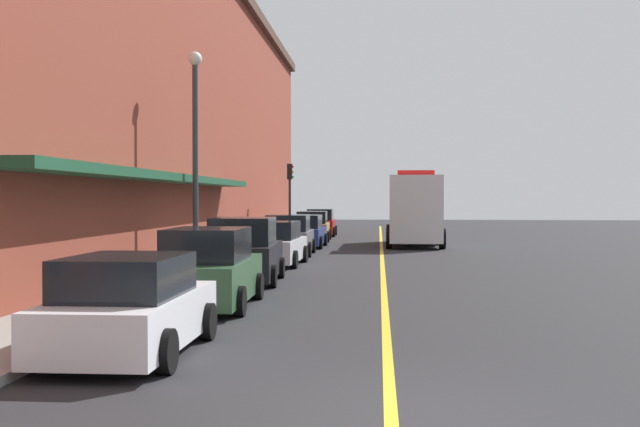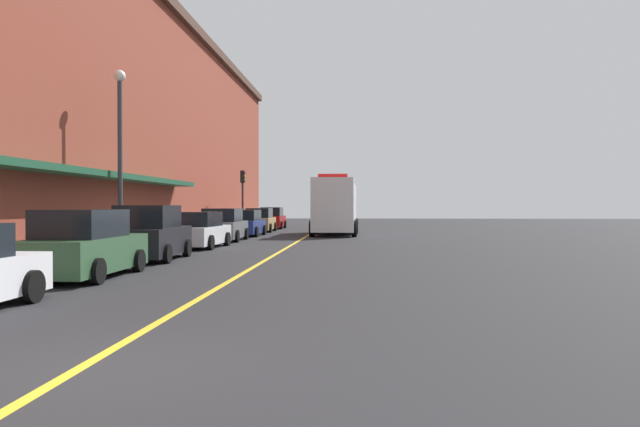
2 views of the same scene
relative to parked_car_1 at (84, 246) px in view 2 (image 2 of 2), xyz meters
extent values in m
plane|color=#232326|center=(3.93, 16.46, -0.83)|extent=(112.00, 112.00, 0.00)
cube|color=gray|center=(-2.27, 16.46, -0.76)|extent=(2.40, 70.00, 0.15)
cube|color=gold|center=(3.93, 16.46, -0.83)|extent=(0.16, 70.00, 0.01)
cube|color=brown|center=(-9.04, 15.46, 5.93)|extent=(11.14, 64.00, 13.51)
cube|color=#19472D|center=(-2.92, 7.46, 2.27)|extent=(1.20, 22.40, 0.24)
cylinder|color=black|center=(0.84, -3.99, -0.51)|extent=(0.22, 0.64, 0.64)
cube|color=#2D5133|center=(0.00, 0.06, -0.21)|extent=(1.86, 4.50, 0.88)
cube|color=black|center=(0.00, -0.16, 0.59)|extent=(1.65, 2.49, 0.72)
cylinder|color=black|center=(-0.93, 1.43, -0.51)|extent=(0.23, 0.64, 0.64)
cylinder|color=black|center=(0.88, 1.46, -0.51)|extent=(0.23, 0.64, 0.64)
cylinder|color=black|center=(-0.88, -1.34, -0.51)|extent=(0.23, 0.64, 0.64)
cylinder|color=black|center=(0.92, -1.31, -0.51)|extent=(0.23, 0.64, 0.64)
cube|color=black|center=(-0.09, 5.17, -0.18)|extent=(2.03, 4.30, 0.94)
cube|color=black|center=(-0.09, 4.96, 0.68)|extent=(1.77, 2.39, 0.77)
cylinder|color=black|center=(-1.09, 6.44, -0.51)|extent=(0.24, 0.65, 0.64)
cylinder|color=black|center=(0.80, 6.52, -0.51)|extent=(0.24, 0.65, 0.64)
cylinder|color=black|center=(-0.99, 3.82, -0.51)|extent=(0.24, 0.65, 0.64)
cylinder|color=black|center=(0.90, 3.90, -0.51)|extent=(0.24, 0.65, 0.64)
cube|color=silver|center=(0.04, 11.14, -0.26)|extent=(1.88, 4.48, 0.79)
cube|color=black|center=(0.03, 10.92, 0.45)|extent=(1.64, 2.48, 0.64)
cylinder|color=black|center=(-0.78, 12.54, -0.51)|extent=(0.24, 0.65, 0.64)
cylinder|color=black|center=(0.96, 12.48, -0.51)|extent=(0.24, 0.65, 0.64)
cylinder|color=black|center=(-0.88, 9.80, -0.51)|extent=(0.24, 0.65, 0.64)
cylinder|color=black|center=(0.86, 9.74, -0.51)|extent=(0.24, 0.65, 0.64)
cube|color=#595B60|center=(-0.08, 16.33, -0.23)|extent=(1.97, 4.40, 0.86)
cube|color=black|center=(-0.08, 16.11, 0.55)|extent=(1.74, 2.43, 0.70)
cylinder|color=black|center=(-1.06, 17.67, -0.51)|extent=(0.23, 0.64, 0.64)
cylinder|color=black|center=(0.85, 17.70, -0.51)|extent=(0.23, 0.64, 0.64)
cylinder|color=black|center=(-1.02, 14.96, -0.51)|extent=(0.23, 0.64, 0.64)
cylinder|color=black|center=(0.90, 14.99, -0.51)|extent=(0.23, 0.64, 0.64)
cube|color=navy|center=(0.06, 21.56, -0.26)|extent=(1.95, 4.50, 0.79)
cube|color=black|center=(0.06, 21.33, 0.46)|extent=(1.73, 2.48, 0.65)
cylinder|color=black|center=(-0.87, 22.96, -0.51)|extent=(0.23, 0.64, 0.64)
cylinder|color=black|center=(1.03, 22.93, -0.51)|extent=(0.23, 0.64, 0.64)
cylinder|color=black|center=(-0.91, 20.18, -0.51)|extent=(0.23, 0.64, 0.64)
cylinder|color=black|center=(0.99, 20.16, -0.51)|extent=(0.23, 0.64, 0.64)
cube|color=#A5844C|center=(0.01, 27.45, -0.24)|extent=(1.91, 4.70, 0.84)
cube|color=black|center=(0.02, 27.22, 0.53)|extent=(1.67, 2.60, 0.69)
cylinder|color=black|center=(-0.93, 28.87, -0.51)|extent=(0.24, 0.65, 0.64)
cylinder|color=black|center=(0.88, 28.92, -0.51)|extent=(0.24, 0.65, 0.64)
cylinder|color=black|center=(-0.85, 25.99, -0.51)|extent=(0.24, 0.65, 0.64)
cylinder|color=black|center=(0.95, 26.03, -0.51)|extent=(0.24, 0.65, 0.64)
cube|color=maroon|center=(0.05, 33.34, -0.22)|extent=(1.77, 4.15, 0.87)
cube|color=black|center=(0.05, 33.13, 0.56)|extent=(1.58, 2.29, 0.71)
cylinder|color=black|center=(-0.85, 34.62, -0.51)|extent=(0.22, 0.64, 0.64)
cylinder|color=black|center=(0.92, 34.63, -0.51)|extent=(0.22, 0.64, 0.64)
cylinder|color=black|center=(-0.83, 32.05, -0.51)|extent=(0.22, 0.64, 0.64)
cylinder|color=black|center=(0.94, 32.06, -0.51)|extent=(0.22, 0.64, 0.64)
cube|color=silver|center=(5.58, 20.75, 1.09)|extent=(2.55, 2.23, 3.25)
cube|color=silver|center=(5.63, 24.83, 0.96)|extent=(2.60, 5.37, 2.99)
cube|color=red|center=(5.58, 20.75, 2.84)|extent=(1.77, 0.62, 0.24)
cylinder|color=black|center=(6.85, 20.81, -0.33)|extent=(0.31, 1.00, 1.00)
cylinder|color=black|center=(4.30, 20.85, -0.33)|extent=(0.31, 1.00, 1.00)
cylinder|color=black|center=(6.90, 24.14, -0.33)|extent=(0.31, 1.00, 1.00)
cylinder|color=black|center=(4.35, 24.18, -0.33)|extent=(0.31, 1.00, 1.00)
cylinder|color=black|center=(6.93, 26.30, -0.33)|extent=(0.31, 1.00, 1.00)
cylinder|color=black|center=(4.38, 26.34, -0.33)|extent=(0.31, 1.00, 1.00)
cylinder|color=#4C4C51|center=(-1.42, 5.30, -0.16)|extent=(0.07, 0.07, 1.05)
cube|color=black|center=(-1.42, 5.30, 0.51)|extent=(0.14, 0.18, 0.28)
cylinder|color=#33383D|center=(-2.02, 7.27, 2.57)|extent=(0.18, 0.18, 6.50)
sphere|color=white|center=(-2.02, 7.27, 6.04)|extent=(0.44, 0.44, 0.44)
cylinder|color=#232326|center=(-1.37, 28.07, 1.02)|extent=(0.14, 0.14, 3.40)
cube|color=black|center=(-1.37, 28.07, 3.17)|extent=(0.28, 0.36, 0.90)
sphere|color=red|center=(-1.21, 28.07, 3.47)|extent=(0.16, 0.16, 0.16)
sphere|color=gold|center=(-1.21, 28.07, 3.17)|extent=(0.16, 0.16, 0.16)
sphere|color=green|center=(-1.21, 28.07, 2.87)|extent=(0.16, 0.16, 0.16)
camera|label=1|loc=(3.79, -17.29, 1.61)|focal=44.09mm
camera|label=2|loc=(7.16, -15.09, 1.05)|focal=33.49mm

